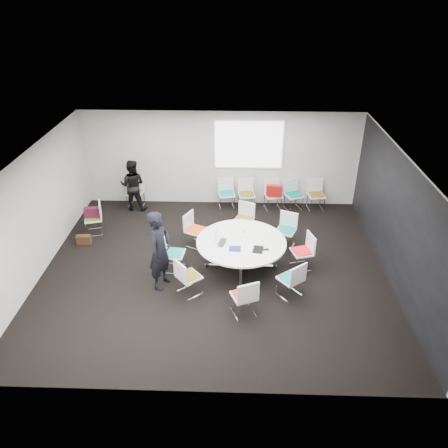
{
  "coord_description": "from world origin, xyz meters",
  "views": [
    {
      "loc": [
        0.49,
        -8.41,
        6.03
      ],
      "look_at": [
        0.2,
        0.4,
        1.0
      ],
      "focal_mm": 35.0,
      "sensor_mm": 36.0,
      "label": 1
    }
  ],
  "objects_px": {
    "chair_ring_d": "(196,236)",
    "laptop": "(224,243)",
    "cup": "(243,231)",
    "conference_table": "(241,249)",
    "chair_ring_e": "(174,260)",
    "chair_back_b": "(246,200)",
    "person_main": "(160,250)",
    "chair_person_back": "(136,198)",
    "chair_ring_b": "(285,236)",
    "chair_ring_h": "(290,285)",
    "brown_bag": "(84,240)",
    "chair_back_a": "(227,199)",
    "chair_spare_left": "(95,224)",
    "maroon_bag": "(92,212)",
    "chair_back_e": "(316,200)",
    "chair_ring_c": "(244,225)",
    "chair_back_d": "(293,200)",
    "chair_ring_a": "(302,258)",
    "chair_ring_f": "(189,283)",
    "person_back": "(133,185)",
    "chair_back_c": "(273,200)",
    "chair_ring_g": "(244,303)"
  },
  "relations": [
    {
      "from": "chair_ring_c",
      "to": "chair_ring_h",
      "type": "height_order",
      "value": "same"
    },
    {
      "from": "chair_ring_b",
      "to": "chair_ring_f",
      "type": "relative_size",
      "value": 1.0
    },
    {
      "from": "laptop",
      "to": "chair_ring_a",
      "type": "bearing_deg",
      "value": -72.33
    },
    {
      "from": "chair_ring_d",
      "to": "laptop",
      "type": "bearing_deg",
      "value": 61.85
    },
    {
      "from": "chair_back_b",
      "to": "person_back",
      "type": "relative_size",
      "value": 0.58
    },
    {
      "from": "conference_table",
      "to": "brown_bag",
      "type": "xyz_separation_m",
      "value": [
        -4.04,
        0.92,
        -0.4
      ]
    },
    {
      "from": "chair_back_b",
      "to": "person_main",
      "type": "xyz_separation_m",
      "value": [
        -1.91,
        -3.77,
        0.64
      ]
    },
    {
      "from": "chair_ring_e",
      "to": "chair_spare_left",
      "type": "relative_size",
      "value": 1.0
    },
    {
      "from": "chair_ring_h",
      "to": "person_main",
      "type": "xyz_separation_m",
      "value": [
        -2.8,
        0.29,
        0.64
      ]
    },
    {
      "from": "chair_ring_a",
      "to": "chair_spare_left",
      "type": "xyz_separation_m",
      "value": [
        -5.32,
        1.44,
        0.0
      ]
    },
    {
      "from": "chair_person_back",
      "to": "chair_back_b",
      "type": "bearing_deg",
      "value": -171.91
    },
    {
      "from": "conference_table",
      "to": "laptop",
      "type": "bearing_deg",
      "value": -165.57
    },
    {
      "from": "chair_ring_e",
      "to": "cup",
      "type": "bearing_deg",
      "value": 114.58
    },
    {
      "from": "chair_back_a",
      "to": "chair_back_b",
      "type": "height_order",
      "value": "same"
    },
    {
      "from": "chair_ring_c",
      "to": "chair_back_d",
      "type": "height_order",
      "value": "same"
    },
    {
      "from": "person_back",
      "to": "maroon_bag",
      "type": "relative_size",
      "value": 3.8
    },
    {
      "from": "chair_ring_e",
      "to": "chair_back_c",
      "type": "xyz_separation_m",
      "value": [
        2.49,
        3.17,
        0.0
      ]
    },
    {
      "from": "conference_table",
      "to": "chair_spare_left",
      "type": "distance_m",
      "value": 4.17
    },
    {
      "from": "chair_ring_g",
      "to": "cup",
      "type": "height_order",
      "value": "chair_ring_g"
    },
    {
      "from": "chair_ring_b",
      "to": "person_main",
      "type": "xyz_separation_m",
      "value": [
        -2.87,
        -1.73,
        0.64
      ]
    },
    {
      "from": "chair_back_c",
      "to": "chair_back_a",
      "type": "bearing_deg",
      "value": -14.34
    },
    {
      "from": "person_main",
      "to": "chair_back_d",
      "type": "bearing_deg",
      "value": -21.16
    },
    {
      "from": "chair_ring_c",
      "to": "brown_bag",
      "type": "bearing_deg",
      "value": 31.95
    },
    {
      "from": "chair_back_b",
      "to": "chair_back_e",
      "type": "xyz_separation_m",
      "value": [
        2.03,
        0.03,
        0.0
      ]
    },
    {
      "from": "chair_back_a",
      "to": "chair_back_b",
      "type": "distance_m",
      "value": 0.59
    },
    {
      "from": "conference_table",
      "to": "chair_ring_b",
      "type": "xyz_separation_m",
      "value": [
        1.13,
        1.01,
        -0.25
      ]
    },
    {
      "from": "chair_ring_b",
      "to": "chair_ring_h",
      "type": "xyz_separation_m",
      "value": [
        -0.08,
        -2.02,
        0.0
      ]
    },
    {
      "from": "chair_ring_a",
      "to": "person_back",
      "type": "bearing_deg",
      "value": 41.35
    },
    {
      "from": "chair_back_a",
      "to": "chair_ring_h",
      "type": "bearing_deg",
      "value": 99.43
    },
    {
      "from": "chair_ring_d",
      "to": "chair_ring_h",
      "type": "xyz_separation_m",
      "value": [
        2.21,
        -1.97,
        0.0
      ]
    },
    {
      "from": "maroon_bag",
      "to": "chair_back_e",
      "type": "bearing_deg",
      "value": 14.66
    },
    {
      "from": "cup",
      "to": "conference_table",
      "type": "bearing_deg",
      "value": -97.24
    },
    {
      "from": "chair_person_back",
      "to": "maroon_bag",
      "type": "xyz_separation_m",
      "value": [
        -0.77,
        -1.6,
        0.34
      ]
    },
    {
      "from": "chair_back_d",
      "to": "person_main",
      "type": "distance_m",
      "value": 5.05
    },
    {
      "from": "chair_ring_a",
      "to": "maroon_bag",
      "type": "xyz_separation_m",
      "value": [
        -5.33,
        1.44,
        0.34
      ]
    },
    {
      "from": "chair_back_d",
      "to": "chair_person_back",
      "type": "relative_size",
      "value": 1.0
    },
    {
      "from": "chair_spare_left",
      "to": "chair_person_back",
      "type": "bearing_deg",
      "value": -42.04
    },
    {
      "from": "chair_spare_left",
      "to": "maroon_bag",
      "type": "distance_m",
      "value": 0.34
    },
    {
      "from": "chair_ring_b",
      "to": "chair_ring_e",
      "type": "height_order",
      "value": "same"
    },
    {
      "from": "chair_ring_b",
      "to": "chair_ring_f",
      "type": "distance_m",
      "value": 3.02
    },
    {
      "from": "chair_person_back",
      "to": "person_back",
      "type": "bearing_deg",
      "value": 97.77
    },
    {
      "from": "chair_ring_b",
      "to": "chair_person_back",
      "type": "relative_size",
      "value": 1.0
    },
    {
      "from": "chair_back_e",
      "to": "person_back",
      "type": "xyz_separation_m",
      "value": [
        -5.34,
        -0.17,
        0.48
      ]
    },
    {
      "from": "chair_ring_g",
      "to": "maroon_bag",
      "type": "distance_m",
      "value": 5.05
    },
    {
      "from": "chair_ring_d",
      "to": "chair_ring_b",
      "type": "bearing_deg",
      "value": 117.28
    },
    {
      "from": "chair_ring_d",
      "to": "chair_person_back",
      "type": "bearing_deg",
      "value": -110.79
    },
    {
      "from": "chair_ring_c",
      "to": "chair_ring_h",
      "type": "bearing_deg",
      "value": 134.85
    },
    {
      "from": "chair_ring_h",
      "to": "chair_person_back",
      "type": "xyz_separation_m",
      "value": [
        -4.19,
        4.09,
        0.0
      ]
    },
    {
      "from": "chair_ring_e",
      "to": "person_main",
      "type": "bearing_deg",
      "value": -11.95
    },
    {
      "from": "chair_ring_a",
      "to": "chair_spare_left",
      "type": "bearing_deg",
      "value": 58.37
    }
  ]
}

